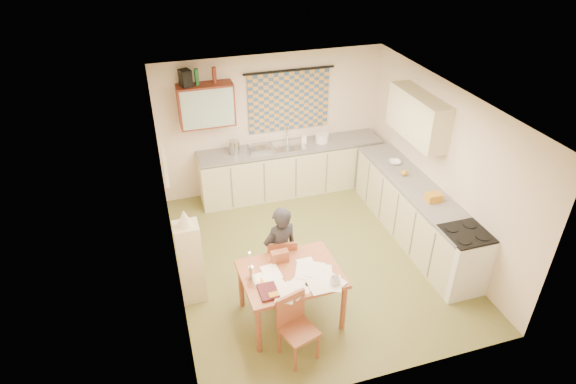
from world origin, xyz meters
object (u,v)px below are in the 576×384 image
object	(u,v)px
counter_back	(291,169)
person	(281,251)
stove	(460,260)
shelf_stand	(190,262)
dining_table	(291,295)
chair_far	(281,271)
counter_right	(413,211)

from	to	relation	value
counter_back	person	distance (m)	2.67
stove	shelf_stand	distance (m)	3.65
dining_table	stove	bearing A→B (deg)	-5.39
counter_back	chair_far	bearing A→B (deg)	-110.36
chair_far	shelf_stand	world-z (taller)	shelf_stand
counter_right	person	distance (m)	2.46
person	counter_back	bearing A→B (deg)	-123.94
counter_right	shelf_stand	bearing A→B (deg)	-173.51
counter_back	person	bearing A→B (deg)	-110.36
stove	dining_table	xyz separation A→B (m)	(-2.39, 0.13, -0.08)
stove	person	world-z (taller)	person
counter_back	stove	xyz separation A→B (m)	(1.44, -3.14, 0.01)
counter_back	stove	distance (m)	3.46
person	stove	bearing A→B (deg)	151.06
chair_far	counter_back	bearing A→B (deg)	-100.98
chair_far	shelf_stand	xyz separation A→B (m)	(-1.20, 0.14, 0.33)
person	chair_far	bearing A→B (deg)	-123.84
dining_table	chair_far	size ratio (longest dim) A/B	1.45
counter_right	shelf_stand	distance (m)	3.57
stove	shelf_stand	size ratio (longest dim) A/B	0.77
dining_table	counter_right	bearing A→B (deg)	23.24
dining_table	person	bearing A→B (deg)	85.72
dining_table	chair_far	world-z (taller)	chair_far
chair_far	stove	bearing A→B (deg)	172.05
dining_table	chair_far	distance (m)	0.61
counter_right	chair_far	distance (m)	2.41
dining_table	shelf_stand	bearing A→B (deg)	145.05
stove	chair_far	world-z (taller)	stove
chair_far	person	bearing A→B (deg)	79.12
counter_right	person	size ratio (longest dim) A/B	2.16
counter_right	chair_far	bearing A→B (deg)	-167.02
counter_back	shelf_stand	distance (m)	3.10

